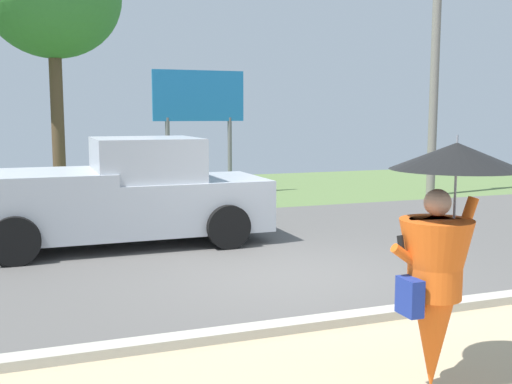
# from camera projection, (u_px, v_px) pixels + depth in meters

# --- Properties ---
(ground_plane) EXTENTS (40.00, 22.00, 0.20)m
(ground_plane) POSITION_uv_depth(u_px,v_px,m) (229.00, 240.00, 11.42)
(ground_plane) COLOR #565451
(monk_pedestrian) EXTENTS (1.11, 1.08, 2.13)m
(monk_pedestrian) POSITION_uv_depth(u_px,v_px,m) (440.00, 257.00, 4.97)
(monk_pedestrian) COLOR #E55B19
(monk_pedestrian) RESTS_ON ground_plane
(pickup_truck) EXTENTS (5.20, 2.28, 1.88)m
(pickup_truck) POSITION_uv_depth(u_px,v_px,m) (120.00, 195.00, 10.74)
(pickup_truck) COLOR #ADB2BA
(pickup_truck) RESTS_ON ground_plane
(utility_pole) EXTENTS (1.80, 0.24, 7.51)m
(utility_pole) POSITION_uv_depth(u_px,v_px,m) (435.00, 54.00, 16.83)
(utility_pole) COLOR gray
(utility_pole) RESTS_ON ground_plane
(roadside_billboard) EXTENTS (2.60, 0.12, 3.50)m
(roadside_billboard) POSITION_uv_depth(u_px,v_px,m) (199.00, 105.00, 16.98)
(roadside_billboard) COLOR slate
(roadside_billboard) RESTS_ON ground_plane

